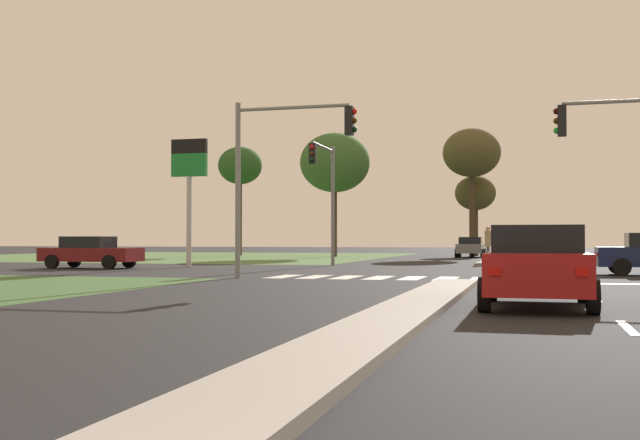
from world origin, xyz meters
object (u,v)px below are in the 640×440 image
(treeline_second, at_px, (335,163))
(treeline_fourth, at_px, (472,154))
(traffic_signal_near_left, at_px, (278,157))
(traffic_signal_far_left, at_px, (326,183))
(fuel_price_totem, at_px, (189,173))
(car_maroon_third, at_px, (90,252))
(pedestrian_at_median, at_px, (488,240))
(car_red_second, at_px, (537,266))
(treeline_near, at_px, (240,166))
(car_grey_fourth, at_px, (471,247))
(treeline_third, at_px, (475,194))

(treeline_second, relative_size, treeline_fourth, 0.96)
(traffic_signal_near_left, height_order, treeline_fourth, treeline_fourth)
(traffic_signal_far_left, bearing_deg, fuel_price_totem, -158.30)
(car_maroon_third, xyz_separation_m, traffic_signal_far_left, (9.85, 5.12, 3.36))
(treeline_fourth, bearing_deg, car_maroon_third, -117.77)
(pedestrian_at_median, height_order, fuel_price_totem, fuel_price_totem)
(car_red_second, relative_size, traffic_signal_near_left, 0.70)
(treeline_near, bearing_deg, car_red_second, -62.23)
(car_maroon_third, bearing_deg, traffic_signal_far_left, 117.50)
(traffic_signal_near_left, bearing_deg, treeline_near, 113.11)
(car_grey_fourth, xyz_separation_m, fuel_price_totem, (-11.54, -24.18, 3.74))
(car_maroon_third, height_order, pedestrian_at_median, pedestrian_at_median)
(traffic_signal_near_left, bearing_deg, treeline_fourth, 83.78)
(pedestrian_at_median, height_order, treeline_fourth, treeline_fourth)
(car_maroon_third, xyz_separation_m, fuel_price_totem, (3.68, 2.67, 3.76))
(traffic_signal_far_left, height_order, traffic_signal_near_left, traffic_signal_far_left)
(pedestrian_at_median, height_order, treeline_second, treeline_second)
(treeline_second, bearing_deg, treeline_third, 29.52)
(car_maroon_third, bearing_deg, traffic_signal_near_left, 59.41)
(traffic_signal_far_left, height_order, treeline_fourth, treeline_fourth)
(car_red_second, height_order, treeline_near, treeline_near)
(treeline_near, height_order, treeline_second, treeline_second)
(car_red_second, distance_m, traffic_signal_far_left, 23.43)
(treeline_near, distance_m, treeline_fourth, 18.93)
(traffic_signal_far_left, bearing_deg, car_maroon_third, -152.50)
(pedestrian_at_median, bearing_deg, traffic_signal_far_left, 127.47)
(car_grey_fourth, relative_size, traffic_signal_far_left, 0.68)
(car_red_second, bearing_deg, traffic_signal_far_left, 115.08)
(car_red_second, relative_size, car_grey_fourth, 1.01)
(car_red_second, height_order, traffic_signal_near_left, traffic_signal_near_left)
(treeline_near, bearing_deg, treeline_fourth, 0.87)
(pedestrian_at_median, distance_m, treeline_second, 20.70)
(treeline_second, bearing_deg, car_grey_fourth, 5.14)
(traffic_signal_far_left, distance_m, treeline_second, 21.58)
(car_grey_fourth, distance_m, treeline_third, 6.44)
(treeline_second, bearing_deg, treeline_near, 163.36)
(treeline_third, bearing_deg, fuel_price_totem, -111.73)
(car_grey_fourth, bearing_deg, car_red_second, 95.95)
(car_maroon_third, bearing_deg, pedestrian_at_median, 120.87)
(traffic_signal_near_left, bearing_deg, treeline_second, 100.86)
(traffic_signal_near_left, relative_size, pedestrian_at_median, 3.19)
(car_red_second, relative_size, treeline_near, 0.46)
(car_red_second, height_order, pedestrian_at_median, pedestrian_at_median)
(traffic_signal_near_left, relative_size, treeline_second, 0.63)
(treeline_second, bearing_deg, car_red_second, -70.73)
(car_grey_fourth, distance_m, pedestrian_at_median, 16.62)
(car_grey_fourth, distance_m, traffic_signal_far_left, 22.63)
(car_red_second, relative_size, treeline_second, 0.44)
(car_red_second, height_order, traffic_signal_far_left, traffic_signal_far_left)
(fuel_price_totem, bearing_deg, traffic_signal_far_left, 21.70)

